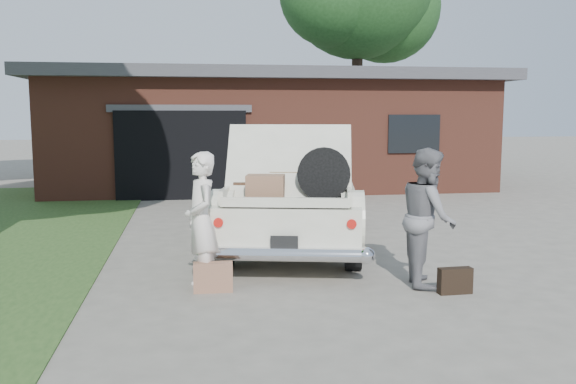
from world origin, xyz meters
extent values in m
plane|color=gray|center=(0.00, 0.00, 0.00)|extent=(90.00, 90.00, 0.00)
cube|color=brown|center=(1.00, 11.50, 1.50)|extent=(12.00, 7.00, 3.00)
cube|color=#4C4C51|center=(1.00, 11.50, 3.15)|extent=(12.80, 7.80, 0.30)
cube|color=black|center=(-1.50, 8.05, 1.10)|extent=(3.20, 0.30, 2.20)
cube|color=#4C4C51|center=(-1.50, 7.98, 2.25)|extent=(3.50, 0.12, 0.18)
cube|color=black|center=(4.50, 7.98, 1.60)|extent=(1.40, 0.08, 1.00)
cylinder|color=#38281E|center=(5.48, 17.19, 2.92)|extent=(0.44, 0.44, 5.84)
sphere|color=#285A25|center=(6.83, 17.79, 6.47)|extent=(4.51, 4.51, 4.51)
cube|color=white|center=(0.42, 2.51, 0.63)|extent=(2.96, 5.32, 0.65)
cube|color=#B1A99C|center=(0.49, 2.80, 1.21)|extent=(2.06, 2.32, 0.52)
cube|color=black|center=(0.69, 3.73, 1.19)|extent=(1.54, 0.42, 0.44)
cube|color=black|center=(0.28, 1.87, 1.19)|extent=(1.54, 0.42, 0.44)
cylinder|color=black|center=(-0.82, 1.03, 0.33)|extent=(0.36, 0.70, 0.66)
cylinder|color=black|center=(0.91, 0.65, 0.33)|extent=(0.36, 0.70, 0.66)
cylinder|color=black|center=(-0.07, 4.37, 0.33)|extent=(0.36, 0.70, 0.66)
cylinder|color=black|center=(1.66, 3.98, 0.33)|extent=(0.36, 0.70, 0.66)
cylinder|color=silver|center=(-0.14, 0.00, 0.40)|extent=(2.05, 0.63, 0.18)
cylinder|color=#A5140F|center=(-0.93, 0.25, 0.78)|extent=(0.14, 0.12, 0.12)
cylinder|color=#A5140F|center=(0.68, -0.11, 0.78)|extent=(0.14, 0.12, 0.12)
cube|color=black|center=(-0.14, -0.02, 0.55)|extent=(0.34, 0.09, 0.17)
cube|color=black|center=(0.00, 0.64, 0.98)|extent=(1.76, 1.42, 0.04)
cube|color=white|center=(-0.78, 0.82, 1.08)|extent=(0.30, 1.09, 0.18)
cube|color=white|center=(0.79, 0.47, 1.08)|extent=(0.30, 1.09, 0.18)
cube|color=white|center=(-0.12, 0.10, 1.04)|extent=(1.58, 0.41, 0.12)
cube|color=white|center=(0.05, 0.88, 1.48)|extent=(1.79, 1.01, 0.99)
cube|color=#4E3321|center=(-0.33, 0.96, 1.11)|extent=(0.76, 0.58, 0.22)
cube|color=#986A4D|center=(-0.30, 0.56, 1.17)|extent=(0.55, 0.42, 0.34)
cube|color=black|center=(0.09, 0.94, 1.09)|extent=(0.70, 0.54, 0.19)
cube|color=#9B7B4E|center=(0.06, 0.92, 1.26)|extent=(0.56, 0.43, 0.17)
cylinder|color=black|center=(0.46, 0.49, 1.34)|extent=(0.71, 0.31, 0.70)
imported|color=white|center=(-1.15, 0.09, 0.84)|extent=(0.53, 0.69, 1.67)
imported|color=slate|center=(1.64, -0.17, 0.86)|extent=(0.80, 0.94, 1.71)
cube|color=#9D6A50|center=(-1.02, -0.11, 0.18)|extent=(0.47, 0.16, 0.36)
cube|color=black|center=(1.82, -0.63, 0.16)|extent=(0.41, 0.14, 0.31)
camera|label=1|loc=(-1.25, -7.27, 2.13)|focal=38.00mm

